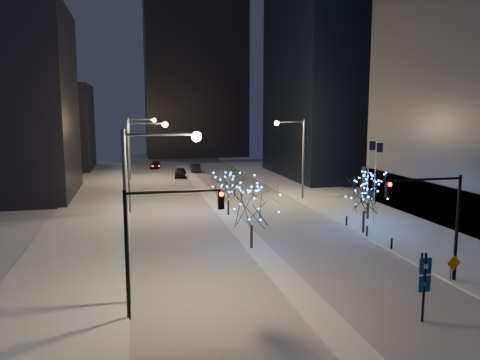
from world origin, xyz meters
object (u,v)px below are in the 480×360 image
object	(u,v)px
holiday_tree_plaza_near	(365,193)
construction_sign	(454,265)
traffic_signal_west	(157,231)
traffic_signal_east	(437,211)
holiday_tree_plaza_far	(369,190)
wayfinding_sign	(425,280)
street_lamp_w_near	(145,192)
street_lamp_w_mid	(138,153)
street_lamp_w_far	(136,140)
street_lamp_east	(296,149)
holiday_tree_median_far	(228,187)
holiday_tree_median_near	(252,203)
car_near	(181,173)
car_far	(155,165)
car_mid	(195,168)

from	to	relation	value
holiday_tree_plaza_near	construction_sign	distance (m)	12.71
traffic_signal_west	traffic_signal_east	distance (m)	17.41
holiday_tree_plaza_far	wayfinding_sign	xyz separation A→B (m)	(-8.52, -21.82, -0.86)
street_lamp_w_near	construction_sign	size ratio (longest dim) A/B	5.89
street_lamp_w_mid	street_lamp_w_far	bearing A→B (deg)	90.00
street_lamp_east	holiday_tree_plaza_far	size ratio (longest dim) A/B	2.15
traffic_signal_east	holiday_tree_median_far	distance (m)	23.82
street_lamp_w_far	traffic_signal_west	bearing A→B (deg)	-89.45
street_lamp_w_far	holiday_tree_median_near	world-z (taller)	street_lamp_w_far
street_lamp_w_mid	street_lamp_w_far	world-z (taller)	same
traffic_signal_west	holiday_tree_plaza_near	bearing A→B (deg)	35.00
car_near	wayfinding_sign	size ratio (longest dim) A/B	1.28
car_far	traffic_signal_west	bearing A→B (deg)	-84.62
street_lamp_w_mid	holiday_tree_plaza_near	size ratio (longest dim) A/B	1.80
street_lamp_east	wayfinding_sign	world-z (taller)	street_lamp_east
holiday_tree_plaza_near	traffic_signal_west	bearing A→B (deg)	-145.00
holiday_tree_median_near	holiday_tree_plaza_near	world-z (taller)	holiday_tree_median_near
street_lamp_east	construction_sign	world-z (taller)	street_lamp_east
holiday_tree_plaza_far	holiday_tree_median_far	bearing A→B (deg)	159.62
car_mid	construction_sign	world-z (taller)	construction_sign
car_far	construction_sign	distance (m)	68.27
holiday_tree_median_far	wayfinding_sign	xyz separation A→B (m)	(4.89, -26.80, -0.81)
traffic_signal_east	holiday_tree_median_far	bearing A→B (deg)	111.82
street_lamp_east	holiday_tree_plaza_near	world-z (taller)	street_lamp_east
holiday_tree_median_near	holiday_tree_median_far	xyz separation A→B (m)	(0.61, 12.18, -0.71)
street_lamp_w_near	street_lamp_w_far	xyz separation A→B (m)	(0.00, 50.00, 0.00)
holiday_tree_plaza_near	holiday_tree_plaza_far	world-z (taller)	holiday_tree_plaza_near
street_lamp_w_near	street_lamp_east	world-z (taller)	same
car_far	street_lamp_east	bearing A→B (deg)	-59.52
traffic_signal_east	holiday_tree_median_near	xyz separation A→B (m)	(-9.44, 9.88, -0.94)
holiday_tree_median_near	car_mid	bearing A→B (deg)	87.67
traffic_signal_west	holiday_tree_plaza_near	world-z (taller)	traffic_signal_west
street_lamp_w_mid	traffic_signal_west	distance (m)	27.06
street_lamp_w_near	construction_sign	distance (m)	20.00
construction_sign	holiday_tree_median_near	bearing A→B (deg)	134.16
street_lamp_east	holiday_tree_median_near	xyz separation A→B (m)	(-10.58, -19.13, -2.63)
traffic_signal_west	holiday_tree_plaza_near	xyz separation A→B (m)	(18.94, 13.26, -1.03)
street_lamp_w_mid	wayfinding_sign	world-z (taller)	street_lamp_w_mid
holiday_tree_plaza_far	street_lamp_w_far	bearing A→B (deg)	123.50
car_mid	holiday_tree_median_far	world-z (taller)	holiday_tree_median_far
traffic_signal_east	street_lamp_w_near	bearing A→B (deg)	176.79
holiday_tree_median_far	holiday_tree_plaza_far	distance (m)	14.31
street_lamp_w_mid	car_near	bearing A→B (deg)	74.91
street_lamp_w_near	holiday_tree_plaza_near	xyz separation A→B (m)	(19.44, 11.26, -2.77)
street_lamp_east	holiday_tree_plaza_far	world-z (taller)	street_lamp_east
construction_sign	car_far	bearing A→B (deg)	100.33
street_lamp_w_far	construction_sign	world-z (taller)	street_lamp_w_far
traffic_signal_west	car_far	distance (m)	67.48
street_lamp_w_mid	holiday_tree_plaza_far	bearing A→B (deg)	-21.68
holiday_tree_median_near	holiday_tree_plaza_near	distance (m)	11.26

